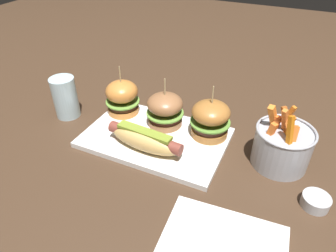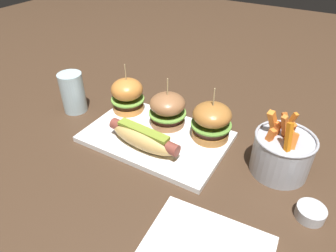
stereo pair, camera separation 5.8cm
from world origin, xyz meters
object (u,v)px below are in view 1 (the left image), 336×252
fries_bucket (282,146)px  slider_left (122,97)px  platter_main (155,138)px  sauce_ramekin (316,201)px  slider_right (210,119)px  slider_center (163,109)px  hot_dog (143,138)px  water_glass (64,98)px

fries_bucket → slider_left: bearing=177.3°
platter_main → sauce_ramekin: (0.38, -0.06, 0.01)m
platter_main → slider_right: 0.15m
slider_center → sauce_ramekin: bearing=-16.6°
slider_left → sauce_ramekin: slider_left is taller
slider_left → hot_dog: bearing=-42.4°
sauce_ramekin → water_glass: 0.66m
fries_bucket → sauce_ramekin: size_ratio=2.68×
sauce_ramekin → fries_bucket: bearing=130.5°
hot_dog → water_glass: bearing=169.5°
hot_dog → slider_center: slider_center is taller
slider_center → water_glass: size_ratio=1.15×
platter_main → slider_center: 0.08m
slider_left → slider_center: size_ratio=1.05×
hot_dog → water_glass: water_glass is taller
slider_right → sauce_ramekin: 0.29m
water_glass → slider_left: bearing=24.3°
hot_dog → slider_center: 0.11m
slider_right → fries_bucket: slider_right is taller
fries_bucket → slider_right: bearing=173.5°
hot_dog → fries_bucket: size_ratio=1.32×
hot_dog → slider_left: 0.17m
slider_left → water_glass: bearing=-155.7°
slider_right → platter_main: bearing=-153.0°
platter_main → water_glass: water_glass is taller
slider_center → slider_right: 0.13m
platter_main → fries_bucket: bearing=8.1°
sauce_ramekin → water_glass: bearing=175.4°
hot_dog → slider_center: size_ratio=1.46×
hot_dog → sauce_ramekin: bearing=-0.4°
platter_main → slider_right: (0.12, 0.06, 0.05)m
water_glass → slider_center: bearing=12.8°
slider_left → sauce_ramekin: (0.51, -0.12, -0.05)m
sauce_ramekin → hot_dog: bearing=179.6°
fries_bucket → sauce_ramekin: bearing=-49.5°
platter_main → sauce_ramekin: bearing=-8.5°
slider_right → water_glass: 0.41m
sauce_ramekin → slider_left: bearing=166.9°
slider_center → slider_right: size_ratio=0.96×
slider_right → fries_bucket: bearing=-6.5°
slider_left → slider_right: size_ratio=1.01×
platter_main → sauce_ramekin: size_ratio=6.44×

